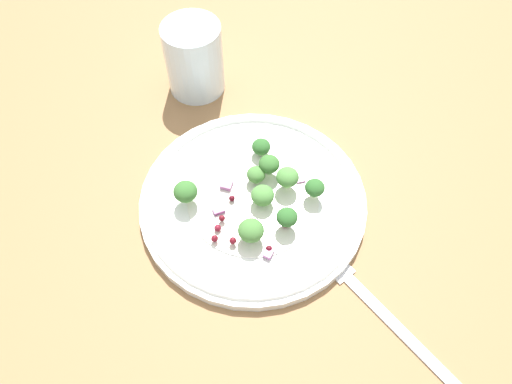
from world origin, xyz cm
name	(u,v)px	position (x,y,z in cm)	size (l,w,h in cm)	color
ground_plane	(255,200)	(0.00, 0.00, -1.00)	(180.00, 180.00, 2.00)	olive
plate	(256,201)	(0.36, -1.16, 0.86)	(26.50, 26.50, 1.70)	white
dressing_pool	(256,199)	(0.36, -1.16, 1.30)	(15.37, 15.37, 0.20)	white
broccoli_floret_0	(263,196)	(1.19, -1.65, 2.86)	(2.67, 2.67, 2.70)	#8EB77A
broccoli_floret_1	(269,164)	(1.36, 2.46, 3.35)	(2.45, 2.45, 2.48)	#8EB77A
broccoli_floret_2	(287,217)	(4.27, -4.40, 3.41)	(2.37, 2.37, 2.40)	#ADD18E
broccoli_floret_3	(315,185)	(6.92, 0.40, 3.28)	(2.29, 2.29, 2.31)	#ADD18E
broccoli_floret_4	(257,175)	(0.08, 1.22, 2.71)	(2.20, 2.20, 2.22)	#9EC684
broccoli_floret_5	(287,177)	(3.70, 0.84, 3.48)	(2.62, 2.62, 2.65)	#ADD18E
broccoli_floret_6	(251,231)	(0.63, -6.52, 3.24)	(2.85, 2.85, 2.88)	#ADD18E
broccoli_floret_7	(259,147)	(-0.25, 5.40, 2.70)	(2.26, 2.26, 2.29)	#9EC684
broccoli_floret_8	(186,192)	(-7.42, -2.79, 3.39)	(2.73, 2.73, 2.76)	#ADD18E
cranberry_0	(286,224)	(4.22, -4.27, 1.73)	(0.89, 0.89, 0.89)	maroon
cranberry_1	(222,218)	(-2.95, -4.80, 2.07)	(0.72, 0.72, 0.72)	maroon
cranberry_2	(215,239)	(-3.26, -7.43, 2.04)	(0.77, 0.77, 0.77)	maroon
cranberry_3	(233,241)	(-1.23, -7.44, 2.15)	(0.80, 0.80, 0.80)	maroon
cranberry_4	(232,198)	(-2.34, -1.91, 1.88)	(0.70, 0.70, 0.70)	#4C0A14
cranberry_5	(269,249)	(2.76, -7.60, 1.65)	(0.82, 0.82, 0.82)	#4C0A14
cranberry_6	(218,228)	(-3.21, -5.99, 1.84)	(0.79, 0.79, 0.79)	maroon
onion_bit_0	(226,185)	(-3.33, -0.05, 1.76)	(1.32, 1.31, 0.58)	#A35B93
onion_bit_1	(300,180)	(5.19, 2.12, 1.46)	(0.82, 1.02, 0.42)	#A35B93
onion_bit_2	(219,210)	(-3.57, -3.56, 1.62)	(1.31, 0.95, 0.59)	#843D75
onion_bit_3	(269,253)	(2.80, -8.02, 1.58)	(1.29, 0.86, 0.57)	#A35B93
fork	(379,308)	(14.95, -12.01, 0.25)	(15.06, 13.74, 0.50)	silver
water_glass	(194,58)	(-10.66, 17.02, 4.95)	(7.67, 7.67, 9.90)	silver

